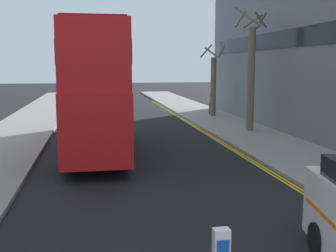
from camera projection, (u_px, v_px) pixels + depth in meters
sidewalk_right at (267, 142)px, 20.82m from camera, size 4.00×80.00×0.14m
kerb_line_outer at (241, 153)px, 18.52m from camera, size 0.10×56.00×0.01m
kerb_line_inner at (238, 154)px, 18.49m from camera, size 0.10×56.00×0.01m
double_decker_bus_away at (96, 86)px, 18.60m from camera, size 2.86×10.83×5.64m
pedestrian_far at (211, 103)px, 32.01m from camera, size 0.34×0.22×1.62m
street_tree_near at (213, 84)px, 30.79m from camera, size 1.75×1.82×5.41m
street_tree_mid at (251, 74)px, 23.84m from camera, size 1.96×2.26×7.09m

